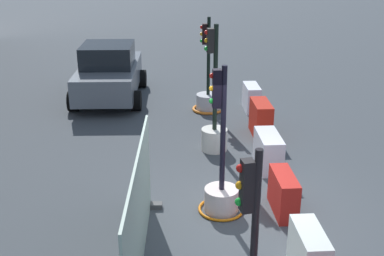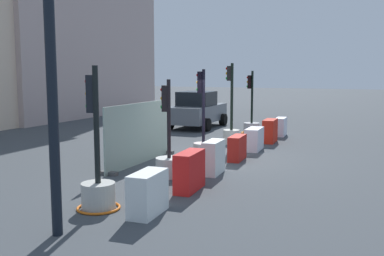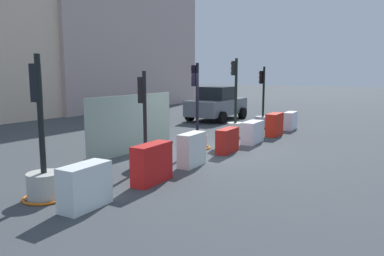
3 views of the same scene
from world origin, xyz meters
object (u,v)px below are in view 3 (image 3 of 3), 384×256
Objects in this scene: construction_barrier_2 at (192,150)px; car_grey_saloon at (217,104)px; traffic_light_3 at (235,121)px; construction_barrier_5 at (274,125)px; construction_barrier_6 at (290,121)px; construction_barrier_0 at (85,186)px; construction_barrier_3 at (227,141)px; traffic_light_1 at (145,151)px; traffic_light_2 at (197,135)px; traffic_light_4 at (263,119)px; traffic_light_0 at (44,174)px; construction_barrier_4 at (253,132)px; construction_barrier_1 at (152,163)px.

car_grey_saloon reaches higher than construction_barrier_2.
traffic_light_3 is 5.23m from car_grey_saloon.
construction_barrier_5 reaches higher than construction_barrier_6.
construction_barrier_3 is (5.83, 0.02, -0.04)m from construction_barrier_0.
traffic_light_1 reaches higher than construction_barrier_6.
traffic_light_3 is (2.87, -0.01, 0.13)m from traffic_light_2.
construction_barrier_6 is at bearing -90.80° from traffic_light_4.
construction_barrier_2 is (-2.12, -1.15, -0.01)m from traffic_light_2.
construction_barrier_5 is 1.09× the size of construction_barrier_6.
traffic_light_0 is 13.41m from car_grey_saloon.
traffic_light_3 is 2.62× the size of construction_barrier_4.
construction_barrier_6 is at bearing -1.50° from construction_barrier_4.
traffic_light_1 reaches higher than construction_barrier_3.
construction_barrier_2 reaches higher than construction_barrier_0.
construction_barrier_2 reaches higher than construction_barrier_6.
traffic_light_1 is 2.94m from traffic_light_2.
construction_barrier_3 is at bearing -10.25° from traffic_light_0.
car_grey_saloon reaches higher than construction_barrier_0.
traffic_light_2 is 1.17m from construction_barrier_3.
traffic_light_2 is 2.42× the size of construction_barrier_4.
traffic_light_4 is 2.42× the size of construction_barrier_1.
construction_barrier_6 is at bearing -0.46° from construction_barrier_0.
construction_barrier_3 is at bearing -158.38° from traffic_light_3.
car_grey_saloon reaches higher than construction_barrier_3.
construction_barrier_2 is 0.98× the size of construction_barrier_6.
traffic_light_1 is 3.11m from construction_barrier_0.
car_grey_saloon is at bearing 18.50° from construction_barrier_0.
construction_barrier_3 is (-2.92, -1.16, -0.21)m from traffic_light_3.
construction_barrier_2 is at bearing -167.12° from traffic_light_3.
construction_barrier_0 is at bearing -179.37° from construction_barrier_2.
construction_barrier_6 is (8.75, -1.09, -0.08)m from traffic_light_1.
construction_barrier_0 is 0.94× the size of construction_barrier_5.
construction_barrier_0 is 11.70m from construction_barrier_6.
construction_barrier_0 is 13.64m from car_grey_saloon.
traffic_light_2 is 5.83m from traffic_light_4.
traffic_light_3 is 1.10× the size of traffic_light_4.
traffic_light_1 reaches higher than construction_barrier_5.
construction_barrier_5 is (3.83, -1.29, -0.02)m from traffic_light_2.
construction_barrier_6 is at bearing -0.34° from construction_barrier_1.
traffic_light_4 reaches higher than construction_barrier_5.
car_grey_saloon reaches higher than construction_barrier_5.
construction_barrier_5 is 1.99m from construction_barrier_6.
construction_barrier_0 is (-2.95, -0.99, -0.04)m from traffic_light_1.
traffic_light_3 reaches higher than construction_barrier_5.
car_grey_saloon is (3.21, 4.42, 0.40)m from construction_barrier_5.
traffic_light_4 is (8.77, 0.22, -0.08)m from traffic_light_1.
traffic_light_1 is 5.81m from traffic_light_3.
construction_barrier_1 is 1.08× the size of construction_barrier_3.
construction_barrier_3 is (-5.88, -1.19, -0.00)m from traffic_light_4.
traffic_light_3 is at bearing 12.88° from construction_barrier_2.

